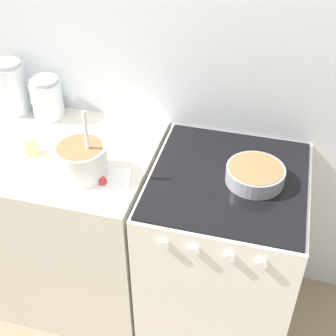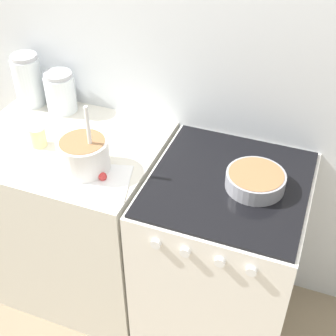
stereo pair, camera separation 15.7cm
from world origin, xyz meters
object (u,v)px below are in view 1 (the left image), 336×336
(mixing_bowl, at_px, (81,159))
(storage_jar_middle, at_px, (47,100))
(baking_pan, at_px, (255,174))
(tin_can, at_px, (30,145))
(storage_jar_left, at_px, (13,91))
(stove, at_px, (221,253))

(mixing_bowl, distance_m, storage_jar_middle, 0.51)
(mixing_bowl, distance_m, baking_pan, 0.70)
(storage_jar_middle, xyz_separation_m, tin_can, (0.06, -0.31, -0.04))
(storage_jar_left, relative_size, storage_jar_middle, 1.31)
(stove, distance_m, baking_pan, 0.51)
(storage_jar_left, distance_m, tin_can, 0.39)
(mixing_bowl, height_order, storage_jar_left, mixing_bowl)
(storage_jar_middle, distance_m, tin_can, 0.31)
(mixing_bowl, bearing_deg, baking_pan, 11.10)
(storage_jar_left, bearing_deg, mixing_bowl, -36.61)
(stove, height_order, storage_jar_middle, storage_jar_middle)
(stove, bearing_deg, storage_jar_left, 167.18)
(baking_pan, bearing_deg, storage_jar_middle, 166.44)
(baking_pan, xyz_separation_m, tin_can, (-0.97, -0.06, 0.01))
(mixing_bowl, xyz_separation_m, storage_jar_middle, (-0.34, 0.38, 0.01))
(stove, distance_m, storage_jar_left, 1.27)
(storage_jar_left, height_order, storage_jar_middle, storage_jar_left)
(baking_pan, relative_size, tin_can, 2.63)
(baking_pan, relative_size, storage_jar_middle, 1.18)
(baking_pan, distance_m, storage_jar_left, 1.23)
(stove, distance_m, mixing_bowl, 0.81)
(storage_jar_middle, bearing_deg, stove, -15.18)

